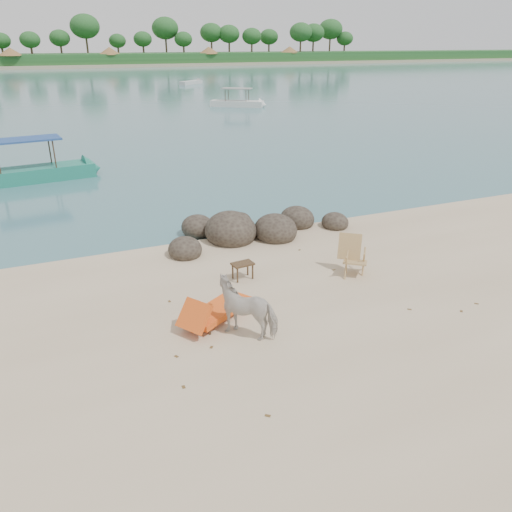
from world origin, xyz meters
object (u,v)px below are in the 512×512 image
(cow, at_px, (248,308))
(lounge_chair, at_px, (219,307))
(boulders, at_px, (250,230))
(side_table, at_px, (243,272))
(boat_near, at_px, (23,146))
(deck_chair, at_px, (356,257))

(cow, xyz_separation_m, lounge_chair, (-0.40, 0.80, -0.30))
(boulders, distance_m, side_table, 3.24)
(cow, height_order, lounge_chair, cow)
(side_table, distance_m, lounge_chair, 2.11)
(boulders, relative_size, cow, 4.35)
(cow, relative_size, boat_near, 0.23)
(deck_chair, relative_size, boat_near, 0.16)
(lounge_chair, bearing_deg, boat_near, 72.54)
(cow, distance_m, lounge_chair, 0.95)
(cow, distance_m, deck_chair, 4.09)
(lounge_chair, bearing_deg, cow, -95.81)
(lounge_chair, relative_size, boat_near, 0.32)
(side_table, distance_m, boat_near, 14.57)
(side_table, xyz_separation_m, boat_near, (-5.23, 13.54, 1.35))
(side_table, height_order, deck_chair, deck_chair)
(side_table, height_order, boat_near, boat_near)
(lounge_chair, distance_m, boat_near, 15.79)
(boulders, bearing_deg, deck_chair, -68.47)
(lounge_chair, bearing_deg, deck_chair, -21.59)
(boulders, relative_size, boat_near, 0.98)
(deck_chair, height_order, boat_near, boat_near)
(deck_chair, bearing_deg, boulders, 148.85)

